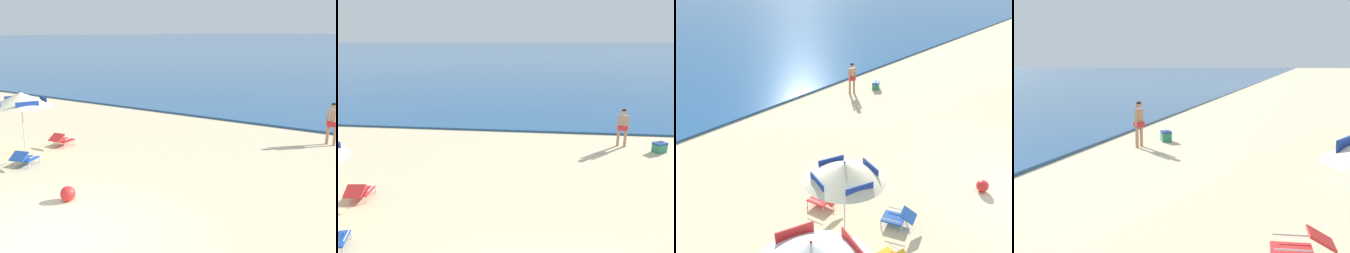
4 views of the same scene
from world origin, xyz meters
The scene contains 4 objects.
ocean_water centered at (0.00, 411.94, 0.05)m, with size 800.00×800.00×0.10m, color #235184.
lounge_chair_facing_sea centered at (-4.89, 4.78, 0.27)m, with size 0.64×0.95×0.52m.
person_standing_near_shore centered at (3.39, 10.33, 0.93)m, with size 0.47×0.39×1.60m.
cooler_box centered at (4.73, 9.76, 0.20)m, with size 0.60×0.54×0.43m.
Camera 2 is at (0.02, -2.49, 4.27)m, focal length 33.23 mm.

